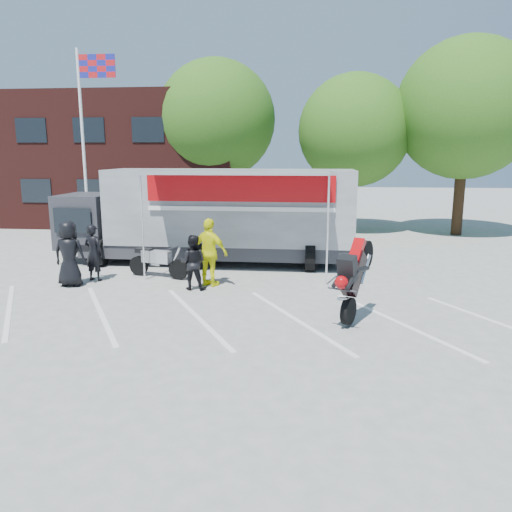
% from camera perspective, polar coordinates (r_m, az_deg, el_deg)
% --- Properties ---
extents(ground, '(100.00, 100.00, 0.00)m').
position_cam_1_polar(ground, '(11.35, -8.97, -8.35)').
color(ground, '#A4A49F').
rests_on(ground, ground).
extents(parking_bay_lines, '(18.09, 13.33, 0.01)m').
position_cam_1_polar(parking_bay_lines, '(12.27, -7.77, -6.75)').
color(parking_bay_lines, white).
rests_on(parking_bay_lines, ground).
extents(office_building, '(18.00, 8.00, 7.00)m').
position_cam_1_polar(office_building, '(31.08, -18.72, 10.35)').
color(office_building, '#401814').
rests_on(office_building, ground).
extents(flagpole, '(1.61, 0.12, 8.00)m').
position_cam_1_polar(flagpole, '(22.27, -18.67, 14.11)').
color(flagpole, white).
rests_on(flagpole, ground).
extents(tree_left, '(6.12, 6.12, 8.64)m').
position_cam_1_polar(tree_left, '(26.80, -4.58, 15.23)').
color(tree_left, '#382314').
rests_on(tree_left, ground).
extents(tree_mid, '(5.44, 5.44, 7.68)m').
position_cam_1_polar(tree_mid, '(25.41, 11.20, 13.85)').
color(tree_mid, '#382314').
rests_on(tree_mid, ground).
extents(tree_right, '(6.46, 6.46, 9.12)m').
position_cam_1_polar(tree_right, '(25.89, 22.88, 15.21)').
color(tree_right, '#382314').
rests_on(tree_right, ground).
extents(transporter_truck, '(10.44, 5.06, 3.32)m').
position_cam_1_polar(transporter_truck, '(18.07, -4.38, -0.73)').
color(transporter_truck, '#9CA1A5').
rests_on(transporter_truck, ground).
extents(parked_motorcycle, '(2.24, 1.26, 1.11)m').
position_cam_1_polar(parked_motorcycle, '(16.15, -11.06, -2.40)').
color(parked_motorcycle, '#BCBCC2').
rests_on(parked_motorcycle, ground).
extents(stunt_bike_rider, '(1.53, 1.97, 2.10)m').
position_cam_1_polar(stunt_bike_rider, '(12.25, 11.67, -6.95)').
color(stunt_bike_rider, black).
rests_on(stunt_bike_rider, ground).
extents(spectator_leather_a, '(0.96, 0.64, 1.94)m').
position_cam_1_polar(spectator_leather_a, '(15.63, -20.55, 0.25)').
color(spectator_leather_a, black).
rests_on(spectator_leather_a, ground).
extents(spectator_leather_b, '(0.73, 0.58, 1.75)m').
position_cam_1_polar(spectator_leather_b, '(16.06, -18.06, 0.35)').
color(spectator_leather_b, black).
rests_on(spectator_leather_b, ground).
extents(spectator_leather_c, '(0.79, 0.62, 1.59)m').
position_cam_1_polar(spectator_leather_c, '(14.40, -7.24, -0.73)').
color(spectator_leather_c, black).
rests_on(spectator_leather_c, ground).
extents(spectator_hivis, '(1.28, 0.90, 2.01)m').
position_cam_1_polar(spectator_hivis, '(14.67, -5.31, 0.39)').
color(spectator_hivis, '#F8FB0D').
rests_on(spectator_hivis, ground).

